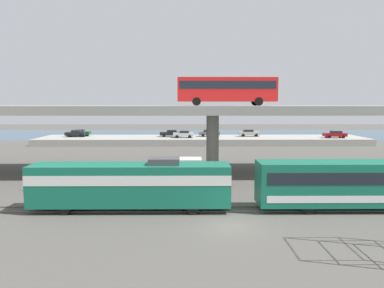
# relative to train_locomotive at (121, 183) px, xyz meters

# --- Properties ---
(ground_plane) EXTENTS (260.00, 260.00, 0.00)m
(ground_plane) POSITION_rel_train_locomotive_xyz_m (8.27, -4.00, -2.19)
(ground_plane) COLOR #4C4944
(rail_strip_near) EXTENTS (110.00, 0.12, 0.12)m
(rail_strip_near) POSITION_rel_train_locomotive_xyz_m (8.27, -0.70, -2.13)
(rail_strip_near) COLOR #59544C
(rail_strip_near) RESTS_ON ground_plane
(rail_strip_far) EXTENTS (110.00, 0.12, 0.12)m
(rail_strip_far) POSITION_rel_train_locomotive_xyz_m (8.27, 0.70, -2.13)
(rail_strip_far) COLOR #59544C
(rail_strip_far) RESTS_ON ground_plane
(train_locomotive) EXTENTS (16.67, 3.04, 4.18)m
(train_locomotive) POSITION_rel_train_locomotive_xyz_m (0.00, 0.00, 0.00)
(train_locomotive) COLOR #14664C
(train_locomotive) RESTS_ON ground_plane
(highway_overpass) EXTENTS (96.00, 11.62, 8.18)m
(highway_overpass) POSITION_rel_train_locomotive_xyz_m (8.27, 16.00, 5.31)
(highway_overpass) COLOR gray
(highway_overpass) RESTS_ON ground_plane
(transit_bus_on_overpass) EXTENTS (12.00, 2.68, 3.40)m
(transit_bus_on_overpass) POSITION_rel_train_locomotive_xyz_m (10.06, 17.07, 8.05)
(transit_bus_on_overpass) COLOR red
(transit_bus_on_overpass) RESTS_ON highway_overpass
(service_truck_west) EXTENTS (6.80, 2.46, 3.04)m
(service_truck_west) POSITION_rel_train_locomotive_xyz_m (5.23, 7.56, -0.55)
(service_truck_west) COLOR black
(service_truck_west) RESTS_ON ground_plane
(pier_parking_lot) EXTENTS (68.99, 12.50, 1.33)m
(pier_parking_lot) POSITION_rel_train_locomotive_xyz_m (8.27, 51.00, -1.53)
(pier_parking_lot) COLOR gray
(pier_parking_lot) RESTS_ON ground_plane
(parked_car_0) EXTENTS (4.66, 1.92, 1.50)m
(parked_car_0) POSITION_rel_train_locomotive_xyz_m (1.57, 51.66, -0.09)
(parked_car_0) COLOR black
(parked_car_0) RESTS_ON pier_parking_lot
(parked_car_1) EXTENTS (4.58, 1.89, 1.50)m
(parked_car_1) POSITION_rel_train_locomotive_xyz_m (18.60, 52.50, -0.09)
(parked_car_1) COLOR #9E998C
(parked_car_1) RESTS_ON pier_parking_lot
(parked_car_2) EXTENTS (4.61, 1.97, 1.50)m
(parked_car_2) POSITION_rel_train_locomotive_xyz_m (35.91, 48.52, -0.09)
(parked_car_2) COLOR maroon
(parked_car_2) RESTS_ON pier_parking_lot
(parked_car_3) EXTENTS (4.21, 1.83, 1.50)m
(parked_car_3) POSITION_rel_train_locomotive_xyz_m (-18.93, 51.56, -0.09)
(parked_car_3) COLOR black
(parked_car_3) RESTS_ON pier_parking_lot
(parked_car_4) EXTENTS (4.13, 1.92, 1.50)m
(parked_car_4) POSITION_rel_train_locomotive_xyz_m (-18.52, 53.65, -0.09)
(parked_car_4) COLOR #0C4C26
(parked_car_4) RESTS_ON pier_parking_lot
(parked_car_5) EXTENTS (4.28, 1.93, 1.50)m
(parked_car_5) POSITION_rel_train_locomotive_xyz_m (4.32, 49.26, -0.09)
(parked_car_5) COLOR #B7B7BC
(parked_car_5) RESTS_ON pier_parking_lot
(parked_car_6) EXTENTS (4.51, 1.91, 1.50)m
(parked_car_6) POSITION_rel_train_locomotive_xyz_m (9.81, 52.14, -0.09)
(parked_car_6) COLOR #515459
(parked_car_6) RESTS_ON pier_parking_lot
(harbor_water) EXTENTS (140.00, 36.00, 0.01)m
(harbor_water) POSITION_rel_train_locomotive_xyz_m (8.27, 74.00, -2.19)
(harbor_water) COLOR navy
(harbor_water) RESTS_ON ground_plane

